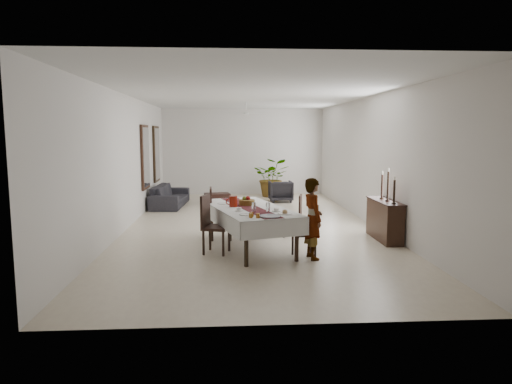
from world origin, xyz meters
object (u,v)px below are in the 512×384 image
object	(u,v)px
red_pitcher	(233,201)
woman	(313,219)
sideboard_body	(384,221)
sofa	(170,196)
dining_table_top	(249,209)

from	to	relation	value
red_pitcher	woman	xyz separation A→B (m)	(1.42, -0.96, -0.19)
red_pitcher	sideboard_body	xyz separation A→B (m)	(3.25, 0.44, -0.52)
sideboard_body	sofa	bearing A→B (deg)	136.37
dining_table_top	sofa	world-z (taller)	dining_table_top
red_pitcher	sofa	world-z (taller)	red_pitcher
dining_table_top	woman	world-z (taller)	woman
sideboard_body	dining_table_top	bearing A→B (deg)	-170.00
woman	red_pitcher	bearing A→B (deg)	45.08
red_pitcher	sofa	distance (m)	5.75
red_pitcher	woman	size ratio (longest dim) A/B	0.15
dining_table_top	red_pitcher	bearing A→B (deg)	149.04
red_pitcher	dining_table_top	bearing A→B (deg)	-14.35
dining_table_top	woman	size ratio (longest dim) A/B	1.75
woman	sofa	world-z (taller)	woman
sideboard_body	sofa	xyz separation A→B (m)	(-5.18, 4.94, -0.08)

